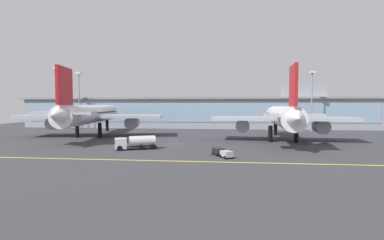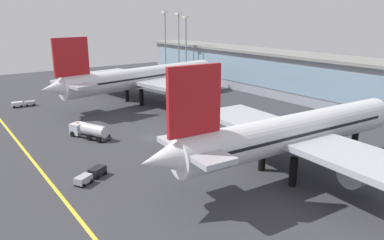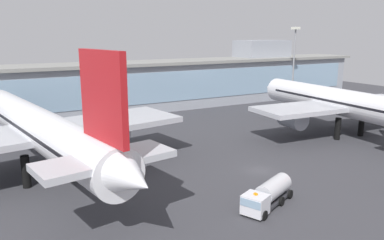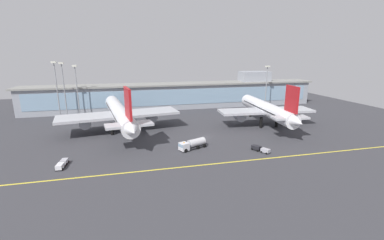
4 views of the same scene
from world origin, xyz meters
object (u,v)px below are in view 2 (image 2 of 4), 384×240
at_px(fuel_tanker_truck, 89,130).
at_px(airliner_near_right, 293,133).
at_px(airliner_near_left, 143,78).
at_px(baggage_tug_near, 23,104).
at_px(service_truck_far, 91,175).
at_px(apron_light_mast_centre, 186,39).
at_px(apron_light_mast_far_east, 179,37).
at_px(apron_light_mast_east, 165,36).

bearing_deg(fuel_tanker_truck, airliner_near_right, -175.03).
height_order(airliner_near_left, baggage_tug_near, airliner_near_left).
xyz_separation_m(service_truck_far, apron_light_mast_centre, (-58.35, 58.20, 14.33)).
bearing_deg(baggage_tug_near, airliner_near_left, 160.19).
distance_m(service_truck_far, apron_light_mast_far_east, 87.86).
relative_size(airliner_near_left, baggage_tug_near, 10.01).
bearing_deg(airliner_near_left, baggage_tug_near, 145.53).
bearing_deg(airliner_near_right, apron_light_mast_east, 74.61).
bearing_deg(service_truck_far, airliner_near_right, -60.77).
distance_m(airliner_near_left, airliner_near_right, 55.99).
relative_size(baggage_tug_near, apron_light_mast_centre, 0.25).
bearing_deg(service_truck_far, apron_light_mast_east, 21.26).
height_order(baggage_tug_near, apron_light_mast_centre, apron_light_mast_centre).
xyz_separation_m(airliner_near_left, apron_light_mast_east, (-25.35, 23.17, 9.33)).
xyz_separation_m(fuel_tanker_truck, baggage_tug_near, (-34.86, -4.75, -0.72)).
relative_size(airliner_near_right, fuel_tanker_truck, 5.32).
height_order(apron_light_mast_east, apron_light_mast_far_east, apron_light_mast_east).
height_order(airliner_near_left, airliner_near_right, airliner_near_left).
bearing_deg(apron_light_mast_centre, airliner_near_left, -56.12).
xyz_separation_m(airliner_near_right, apron_light_mast_centre, (-74.07, 32.68, 8.61)).
relative_size(airliner_near_left, apron_light_mast_far_east, 2.36).
bearing_deg(service_truck_far, apron_light_mast_centre, 15.92).
bearing_deg(baggage_tug_near, airliner_near_right, 114.27).
distance_m(baggage_tug_near, apron_light_mast_east, 55.42).
relative_size(airliner_near_left, service_truck_far, 10.18).
bearing_deg(airliner_near_right, fuel_tanker_truck, 122.40).
relative_size(service_truck_far, apron_light_mast_east, 0.23).
bearing_deg(apron_light_mast_far_east, apron_light_mast_centre, -5.61).
xyz_separation_m(service_truck_far, apron_light_mast_far_east, (-63.62, 58.72, 14.98)).
bearing_deg(apron_light_mast_far_east, airliner_near_left, -49.69).
xyz_separation_m(airliner_near_right, apron_light_mast_east, (-81.08, 28.54, 9.56)).
bearing_deg(baggage_tug_near, apron_light_mast_far_east, -164.46).
relative_size(fuel_tanker_truck, apron_light_mast_far_east, 0.38).
relative_size(airliner_near_left, airliner_near_right, 1.16).
xyz_separation_m(fuel_tanker_truck, service_truck_far, (18.85, -6.83, -0.72)).
xyz_separation_m(airliner_near_left, airliner_near_right, (55.73, -5.37, -0.23)).
xyz_separation_m(baggage_tug_near, service_truck_far, (53.71, -2.08, 0.00)).
height_order(airliner_near_right, service_truck_far, airliner_near_right).
bearing_deg(airliner_near_left, apron_light_mast_centre, 24.84).
bearing_deg(service_truck_far, fuel_tanker_truck, 40.94).
relative_size(fuel_tanker_truck, apron_light_mast_east, 0.37).
distance_m(apron_light_mast_east, apron_light_mast_far_east, 4.98).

